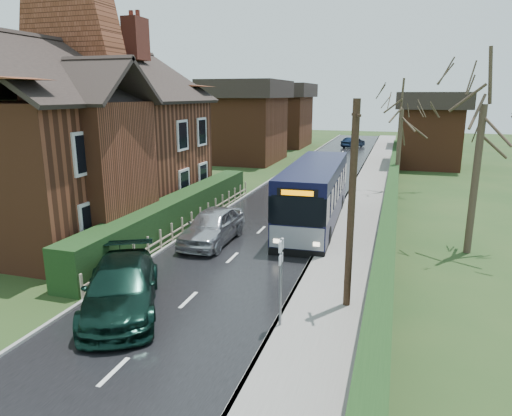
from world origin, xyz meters
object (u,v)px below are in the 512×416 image
(car_green, at_px, (121,287))
(bus_stop_sign, at_px, (281,271))
(car_silver, at_px, (212,226))
(telegraph_pole, at_px, (351,208))
(bus, at_px, (315,195))
(brick_house, at_px, (82,135))

(car_green, relative_size, bus_stop_sign, 1.93)
(car_silver, height_order, car_green, car_silver)
(car_green, xyz_separation_m, bus_stop_sign, (4.80, 0.27, 1.00))
(bus_stop_sign, xyz_separation_m, telegraph_pole, (1.60, 1.82, 1.40))
(bus, bearing_deg, bus_stop_sign, -86.85)
(brick_house, bearing_deg, telegraph_pole, -23.42)
(bus, bearing_deg, telegraph_pole, -75.81)
(bus, bearing_deg, brick_house, -166.99)
(brick_house, height_order, bus, brick_house)
(bus_stop_sign, relative_size, telegraph_pole, 0.42)
(car_silver, xyz_separation_m, car_green, (-0.10, -6.78, -0.02))
(telegraph_pole, bearing_deg, car_silver, 124.01)
(bus, bearing_deg, car_green, -111.39)
(car_green, distance_m, telegraph_pole, 7.15)
(brick_house, height_order, telegraph_pole, brick_house)
(brick_house, bearing_deg, car_green, -48.11)
(bus_stop_sign, bearing_deg, car_silver, 122.97)
(car_green, bearing_deg, car_silver, 61.24)
(car_green, relative_size, telegraph_pole, 0.82)
(car_green, bearing_deg, brick_house, 103.98)
(car_silver, bearing_deg, bus, 48.23)
(brick_house, distance_m, car_silver, 8.17)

